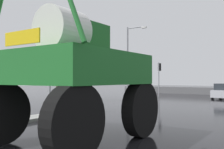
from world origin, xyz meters
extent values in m
plane|color=black|center=(0.00, 18.00, 0.00)|extent=(120.00, 120.00, 0.00)
cylinder|color=black|center=(-1.06, 6.77, 0.93)|extent=(0.44, 1.86, 1.86)
cylinder|color=black|center=(1.93, 6.81, 0.93)|extent=(0.44, 1.86, 1.86)
cylinder|color=black|center=(-1.01, 3.51, 0.93)|extent=(0.44, 1.86, 1.86)
cylinder|color=black|center=(1.97, 3.55, 0.93)|extent=(0.44, 1.86, 1.86)
cube|color=#1E6B28|center=(0.46, 5.16, 2.27)|extent=(3.54, 4.01, 0.97)
cube|color=#1A5B22|center=(0.45, 5.57, 3.26)|extent=(1.15, 1.48, 1.02)
cylinder|color=silver|center=(0.47, 4.59, 3.42)|extent=(1.35, 1.26, 1.33)
cylinder|color=#1E6B28|center=(2.05, 3.40, 3.54)|extent=(0.79, 0.13, 1.63)
cube|color=yellow|center=(0.49, 3.15, 3.01)|extent=(1.38, 0.06, 0.36)
cylinder|color=black|center=(-0.27, 28.21, 0.30)|extent=(0.21, 0.61, 0.60)
cylinder|color=black|center=(-0.41, 25.51, 0.30)|extent=(0.21, 0.61, 0.60)
cylinder|color=gray|center=(-4.97, 8.87, 2.00)|extent=(0.11, 0.11, 4.00)
cube|color=black|center=(-4.97, 9.09, 3.48)|extent=(0.24, 0.32, 0.84)
sphere|color=red|center=(-4.97, 9.28, 3.75)|extent=(0.17, 0.17, 0.17)
sphere|color=#3C2403|center=(-4.97, 9.28, 3.48)|extent=(0.17, 0.17, 0.17)
sphere|color=black|center=(-4.97, 9.28, 3.21)|extent=(0.17, 0.17, 0.17)
cylinder|color=gray|center=(-6.14, 25.55, 1.91)|extent=(0.11, 0.11, 3.82)
cube|color=black|center=(-6.14, 25.77, 3.30)|extent=(0.24, 0.32, 0.84)
sphere|color=red|center=(-6.14, 25.96, 3.57)|extent=(0.17, 0.17, 0.17)
sphere|color=#3C2403|center=(-6.14, 25.96, 3.30)|extent=(0.17, 0.17, 0.17)
sphere|color=black|center=(-6.14, 25.96, 3.03)|extent=(0.17, 0.17, 0.17)
cylinder|color=gray|center=(-8.25, 22.40, 3.73)|extent=(0.18, 0.18, 7.45)
cylinder|color=gray|center=(-7.27, 22.40, 7.30)|extent=(1.96, 0.10, 0.10)
cube|color=silver|center=(-6.29, 22.40, 7.20)|extent=(0.50, 0.24, 0.16)
cylinder|color=#473828|center=(-10.69, 14.88, 2.22)|extent=(0.41, 0.41, 4.45)
ellipsoid|color=brown|center=(-10.69, 14.88, 5.49)|extent=(2.99, 2.99, 2.54)
camera|label=1|loc=(6.19, -0.93, 1.94)|focal=41.66mm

